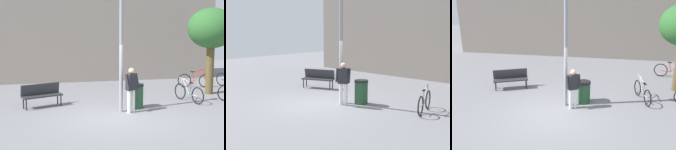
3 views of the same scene
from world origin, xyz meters
TOP-DOWN VIEW (x-y plane):
  - ground_plane at (0.00, 0.00)m, footprint 36.00×36.00m
  - building_facade at (0.00, 8.82)m, footprint 16.16×2.00m
  - lamppost at (0.35, 0.76)m, footprint 0.28×0.28m
  - person_by_lamppost at (0.69, 0.53)m, footprint 0.63×0.48m
  - park_bench at (-2.53, 2.18)m, footprint 1.66×1.02m
  - plaza_tree at (5.26, 3.13)m, footprint 2.20×2.20m
  - bicycle_silver at (3.56, 1.76)m, footprint 0.55×1.75m
  - bicycle_red at (5.39, 4.82)m, footprint 1.76×0.54m
  - trash_bin at (1.08, 1.16)m, footprint 0.55×0.55m

SIDE VIEW (x-z plane):
  - ground_plane at x=0.00m, z-range 0.00..0.00m
  - bicycle_silver at x=3.56m, z-range -0.10..0.87m
  - bicycle_red at x=5.39m, z-range -0.10..0.87m
  - trash_bin at x=1.08m, z-range 0.00..0.96m
  - park_bench at x=-2.53m, z-range 0.08..1.01m
  - person_by_lamppost at x=0.69m, z-range 0.13..1.80m
  - lamppost at x=0.35m, z-range 0.36..5.45m
  - plaza_tree at x=5.26m, z-range 1.02..5.05m
  - building_facade at x=0.00m, z-range 0.00..9.12m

